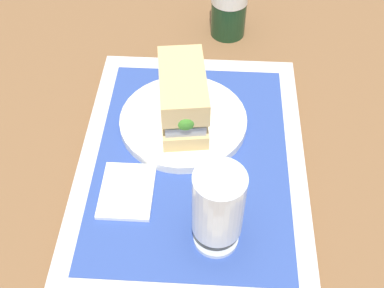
{
  "coord_description": "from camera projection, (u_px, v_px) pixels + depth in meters",
  "views": [
    {
      "loc": [
        0.43,
        0.02,
        0.55
      ],
      "look_at": [
        0.0,
        0.0,
        0.05
      ],
      "focal_mm": 45.14,
      "sensor_mm": 36.0,
      "label": 1
    }
  ],
  "objects": [
    {
      "name": "ground_plane",
      "position": [
        192.0,
        167.0,
        0.7
      ],
      "size": [
        3.0,
        3.0,
        0.0
      ],
      "primitive_type": "plane",
      "color": "brown"
    },
    {
      "name": "tray",
      "position": [
        192.0,
        162.0,
        0.69
      ],
      "size": [
        0.44,
        0.32,
        0.02
      ],
      "primitive_type": "cube",
      "color": "silver",
      "rests_on": "ground_plane"
    },
    {
      "name": "placemat",
      "position": [
        192.0,
        158.0,
        0.69
      ],
      "size": [
        0.38,
        0.27,
        0.0
      ],
      "primitive_type": "cube",
      "color": "#2D4793",
      "rests_on": "tray"
    },
    {
      "name": "plate",
      "position": [
        183.0,
        121.0,
        0.72
      ],
      "size": [
        0.19,
        0.19,
        0.01
      ],
      "primitive_type": "cylinder",
      "color": "silver",
      "rests_on": "placemat"
    },
    {
      "name": "sandwich",
      "position": [
        183.0,
        98.0,
        0.68
      ],
      "size": [
        0.14,
        0.08,
        0.08
      ],
      "rotation": [
        0.0,
        0.0,
        0.13
      ],
      "color": "tan",
      "rests_on": "plate"
    },
    {
      "name": "beer_glass",
      "position": [
        218.0,
        208.0,
        0.55
      ],
      "size": [
        0.06,
        0.06,
        0.12
      ],
      "color": "silver",
      "rests_on": "placemat"
    },
    {
      "name": "napkin_folded",
      "position": [
        127.0,
        191.0,
        0.64
      ],
      "size": [
        0.09,
        0.07,
        0.01
      ],
      "primitive_type": "cube",
      "color": "white",
      "rests_on": "placemat"
    }
  ]
}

